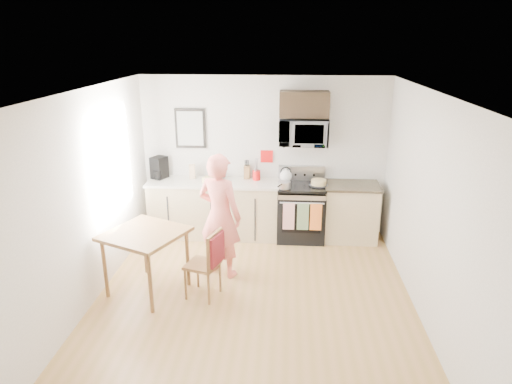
# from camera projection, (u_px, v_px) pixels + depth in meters

# --- Properties ---
(floor) EXTENTS (4.60, 4.60, 0.00)m
(floor) POSITION_uv_depth(u_px,v_px,m) (253.00, 301.00, 5.76)
(floor) COLOR olive
(floor) RESTS_ON ground
(back_wall) EXTENTS (4.00, 0.04, 2.60)m
(back_wall) POSITION_uv_depth(u_px,v_px,m) (264.00, 156.00, 7.51)
(back_wall) COLOR beige
(back_wall) RESTS_ON floor
(front_wall) EXTENTS (4.00, 0.04, 2.60)m
(front_wall) POSITION_uv_depth(u_px,v_px,m) (228.00, 319.00, 3.17)
(front_wall) COLOR beige
(front_wall) RESTS_ON floor
(left_wall) EXTENTS (0.04, 4.60, 2.60)m
(left_wall) POSITION_uv_depth(u_px,v_px,m) (87.00, 200.00, 5.47)
(left_wall) COLOR beige
(left_wall) RESTS_ON floor
(right_wall) EXTENTS (0.04, 4.60, 2.60)m
(right_wall) POSITION_uv_depth(u_px,v_px,m) (427.00, 209.00, 5.20)
(right_wall) COLOR beige
(right_wall) RESTS_ON floor
(ceiling) EXTENTS (4.00, 4.60, 0.04)m
(ceiling) POSITION_uv_depth(u_px,v_px,m) (253.00, 92.00, 4.92)
(ceiling) COLOR white
(ceiling) RESTS_ON back_wall
(window) EXTENTS (0.06, 1.40, 1.50)m
(window) POSITION_uv_depth(u_px,v_px,m) (113.00, 163.00, 6.14)
(window) COLOR white
(window) RESTS_ON left_wall
(cabinet_left) EXTENTS (2.10, 0.60, 0.90)m
(cabinet_left) POSITION_uv_depth(u_px,v_px,m) (214.00, 210.00, 7.55)
(cabinet_left) COLOR tan
(cabinet_left) RESTS_ON floor
(countertop_left) EXTENTS (2.14, 0.64, 0.04)m
(countertop_left) POSITION_uv_depth(u_px,v_px,m) (213.00, 183.00, 7.40)
(countertop_left) COLOR beige
(countertop_left) RESTS_ON cabinet_left
(cabinet_right) EXTENTS (0.84, 0.60, 0.90)m
(cabinet_right) POSITION_uv_depth(u_px,v_px,m) (350.00, 213.00, 7.41)
(cabinet_right) COLOR tan
(cabinet_right) RESTS_ON floor
(countertop_right) EXTENTS (0.88, 0.64, 0.04)m
(countertop_right) POSITION_uv_depth(u_px,v_px,m) (352.00, 186.00, 7.25)
(countertop_right) COLOR black
(countertop_right) RESTS_ON cabinet_right
(range) EXTENTS (0.76, 0.70, 1.16)m
(range) POSITION_uv_depth(u_px,v_px,m) (301.00, 213.00, 7.44)
(range) COLOR black
(range) RESTS_ON floor
(microwave) EXTENTS (0.76, 0.51, 0.42)m
(microwave) POSITION_uv_depth(u_px,v_px,m) (303.00, 132.00, 7.11)
(microwave) COLOR #A6A6AA
(microwave) RESTS_ON back_wall
(upper_cabinet) EXTENTS (0.76, 0.35, 0.40)m
(upper_cabinet) POSITION_uv_depth(u_px,v_px,m) (304.00, 104.00, 7.02)
(upper_cabinet) COLOR black
(upper_cabinet) RESTS_ON back_wall
(wall_art) EXTENTS (0.50, 0.04, 0.65)m
(wall_art) POSITION_uv_depth(u_px,v_px,m) (190.00, 128.00, 7.42)
(wall_art) COLOR black
(wall_art) RESTS_ON back_wall
(wall_trivet) EXTENTS (0.20, 0.02, 0.20)m
(wall_trivet) POSITION_uv_depth(u_px,v_px,m) (267.00, 156.00, 7.49)
(wall_trivet) COLOR #B90F10
(wall_trivet) RESTS_ON back_wall
(person) EXTENTS (0.74, 0.63, 1.74)m
(person) POSITION_uv_depth(u_px,v_px,m) (220.00, 216.00, 6.16)
(person) COLOR #DF493D
(person) RESTS_ON floor
(dining_table) EXTENTS (1.02, 1.02, 0.84)m
(dining_table) POSITION_uv_depth(u_px,v_px,m) (145.00, 239.00, 5.76)
(dining_table) COLOR brown
(dining_table) RESTS_ON floor
(chair) EXTENTS (0.51, 0.48, 0.91)m
(chair) POSITION_uv_depth(u_px,v_px,m) (211.00, 256.00, 5.65)
(chair) COLOR brown
(chair) RESTS_ON floor
(knife_block) EXTENTS (0.10, 0.14, 0.21)m
(knife_block) POSITION_uv_depth(u_px,v_px,m) (247.00, 172.00, 7.53)
(knife_block) COLOR brown
(knife_block) RESTS_ON countertop_left
(utensil_crock) EXTENTS (0.12, 0.12, 0.37)m
(utensil_crock) POSITION_uv_depth(u_px,v_px,m) (257.00, 171.00, 7.43)
(utensil_crock) COLOR #B90F10
(utensil_crock) RESTS_ON countertop_left
(fruit_bowl) EXTENTS (0.25, 0.25, 0.10)m
(fruit_bowl) POSITION_uv_depth(u_px,v_px,m) (220.00, 176.00, 7.54)
(fruit_bowl) COLOR white
(fruit_bowl) RESTS_ON countertop_left
(milk_carton) EXTENTS (0.10, 0.10, 0.24)m
(milk_carton) POSITION_uv_depth(u_px,v_px,m) (192.00, 172.00, 7.51)
(milk_carton) COLOR tan
(milk_carton) RESTS_ON countertop_left
(coffee_maker) EXTENTS (0.29, 0.33, 0.36)m
(coffee_maker) POSITION_uv_depth(u_px,v_px,m) (159.00, 168.00, 7.51)
(coffee_maker) COLOR black
(coffee_maker) RESTS_ON countertop_left
(bread_bag) EXTENTS (0.29, 0.23, 0.10)m
(bread_bag) POSITION_uv_depth(u_px,v_px,m) (211.00, 181.00, 7.28)
(bread_bag) COLOR tan
(bread_bag) RESTS_ON countertop_left
(cake) EXTENTS (0.30, 0.30, 0.10)m
(cake) POSITION_uv_depth(u_px,v_px,m) (319.00, 183.00, 7.22)
(cake) COLOR black
(cake) RESTS_ON range
(kettle) EXTENTS (0.20, 0.20, 0.26)m
(kettle) POSITION_uv_depth(u_px,v_px,m) (286.00, 176.00, 7.38)
(kettle) COLOR white
(kettle) RESTS_ON range
(pot) EXTENTS (0.21, 0.34, 0.10)m
(pot) POSITION_uv_depth(u_px,v_px,m) (284.00, 185.00, 7.10)
(pot) COLOR #A6A6AA
(pot) RESTS_ON range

